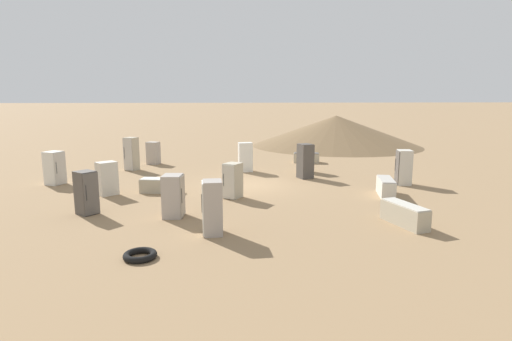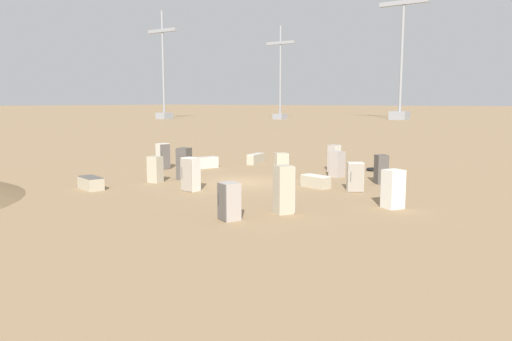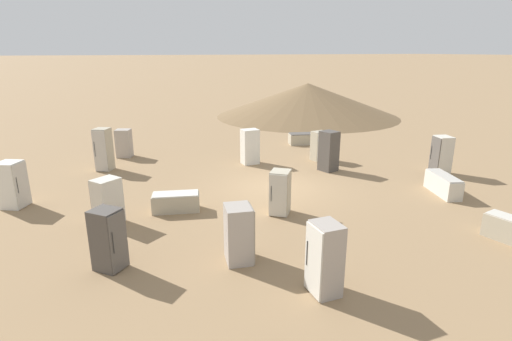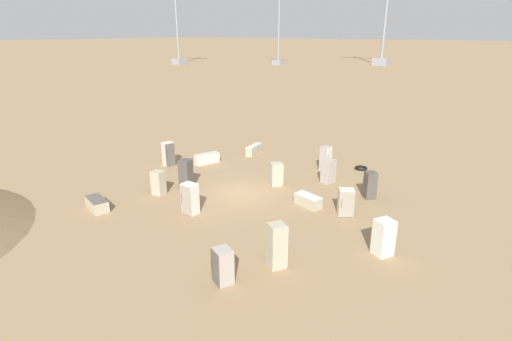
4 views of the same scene
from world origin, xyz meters
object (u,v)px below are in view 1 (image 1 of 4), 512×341
discarded_fridge_12 (245,157)px  discarded_fridge_13 (159,185)px  discarded_fridge_9 (107,178)px  discarded_fridge_4 (55,168)px  discarded_fridge_3 (386,187)px  discarded_fridge_10 (305,161)px  discarded_fridge_15 (173,196)px  discarded_fridge_0 (153,153)px  discarded_fridge_5 (86,193)px  discarded_fridge_6 (306,160)px  discarded_fridge_14 (306,158)px  discarded_fridge_1 (404,167)px  discarded_fridge_2 (131,154)px  discarded_fridge_11 (212,208)px  scrap_tire (140,255)px  discarded_fridge_7 (404,214)px  discarded_fridge_8 (233,181)px

discarded_fridge_12 → discarded_fridge_13: bearing=-136.0°
discarded_fridge_9 → discarded_fridge_13: (2.18, 0.10, -0.42)m
discarded_fridge_4 → discarded_fridge_12: (9.75, 1.95, 0.03)m
discarded_fridge_3 → discarded_fridge_10: bearing=-43.1°
discarded_fridge_13 → discarded_fridge_15: 4.12m
discarded_fridge_13 → discarded_fridge_3: bearing=-88.6°
discarded_fridge_3 → discarded_fridge_9: discarded_fridge_9 is taller
discarded_fridge_0 → discarded_fridge_3: bearing=-20.9°
discarded_fridge_5 → discarded_fridge_13: 3.92m
discarded_fridge_6 → discarded_fridge_14: (1.08, 3.46, -0.41)m
discarded_fridge_6 → discarded_fridge_1: bearing=125.1°
discarded_fridge_13 → discarded_fridge_14: bearing=-36.7°
discarded_fridge_2 → discarded_fridge_11: bearing=138.8°
discarded_fridge_4 → discarded_fridge_6: (13.16, 1.13, -0.09)m
discarded_fridge_13 → discarded_fridge_4: bearing=77.8°
discarded_fridge_15 → discarded_fridge_3: bearing=111.0°
discarded_fridge_2 → discarded_fridge_10: discarded_fridge_2 is taller
discarded_fridge_13 → scrap_tire: discarded_fridge_13 is taller
discarded_fridge_9 → scrap_tire: bearing=-107.7°
discarded_fridge_6 → discarded_fridge_7: bearing=85.3°
discarded_fridge_8 → scrap_tire: size_ratio=1.69×
discarded_fridge_5 → discarded_fridge_9: size_ratio=1.08×
discarded_fridge_13 → scrap_tire: (-0.00, -7.73, -0.23)m
discarded_fridge_9 → scrap_tire: (2.18, -7.64, -0.65)m
discarded_fridge_3 → discarded_fridge_5: discarded_fridge_5 is taller
discarded_fridge_9 → discarded_fridge_15: discarded_fridge_15 is taller
discarded_fridge_11 → discarded_fridge_12: size_ratio=1.01×
discarded_fridge_5 → discarded_fridge_13: discarded_fridge_5 is taller
discarded_fridge_7 → discarded_fridge_5: bearing=153.8°
discarded_fridge_0 → discarded_fridge_1: discarded_fridge_1 is taller
discarded_fridge_0 → discarded_fridge_10: discarded_fridge_10 is taller
discarded_fridge_3 → discarded_fridge_1: bearing=-115.6°
discarded_fridge_12 → discarded_fridge_15: bearing=-114.8°
discarded_fridge_5 → discarded_fridge_12: size_ratio=0.94×
discarded_fridge_1 → discarded_fridge_3: 2.80m
discarded_fridge_10 → discarded_fridge_15: size_ratio=1.20×
discarded_fridge_4 → discarded_fridge_0: bearing=172.0°
discarded_fridge_5 → discarded_fridge_11: (4.36, -3.03, 0.06)m
discarded_fridge_10 → discarded_fridge_12: discarded_fridge_10 is taller
discarded_fridge_7 → discarded_fridge_9: size_ratio=1.31×
discarded_fridge_10 → discarded_fridge_13: discarded_fridge_10 is taller
discarded_fridge_5 → discarded_fridge_15: 3.26m
discarded_fridge_0 → discarded_fridge_8: (4.01, -9.90, 0.03)m
discarded_fridge_5 → discarded_fridge_6: bearing=170.0°
discarded_fridge_4 → discarded_fridge_8: bearing=92.0°
discarded_fridge_7 → discarded_fridge_11: (-6.36, 0.19, 0.49)m
discarded_fridge_7 → discarded_fridge_11: 6.38m
discarded_fridge_2 → discarded_fridge_8: discarded_fridge_2 is taller
discarded_fridge_6 → discarded_fridge_15: (-7.27, -7.77, 0.03)m
discarded_fridge_15 → scrap_tire: size_ratio=1.72×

